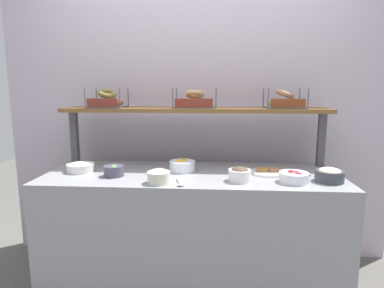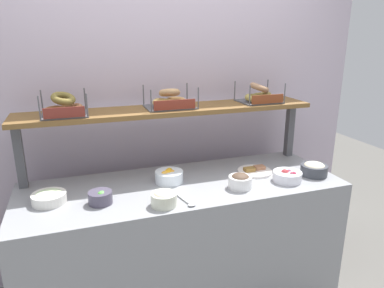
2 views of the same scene
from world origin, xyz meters
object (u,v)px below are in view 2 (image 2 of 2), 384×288
object	(u,v)px
bowl_veggie_mix	(101,197)
bowl_chocolate_spread	(240,181)
bowl_tuna_salad	(314,169)
bowl_potato_salad	(164,198)
bowl_scallion_spread	(49,197)
bagel_basket_everything	(259,95)
bagel_basket_cinnamon_raisin	(64,108)
serving_spoon_near_plate	(188,202)
serving_plate_white	(255,171)
bowl_fruit_salad	(169,176)
bowl_beet_salad	(287,176)
bagel_basket_sesame	(170,101)

from	to	relation	value
bowl_veggie_mix	bowl_chocolate_spread	bearing A→B (deg)	-4.13
bowl_tuna_salad	bowl_chocolate_spread	xyz separation A→B (m)	(-0.55, -0.03, 0.00)
bowl_potato_salad	bowl_scallion_spread	bearing A→B (deg)	158.07
bowl_veggie_mix	bagel_basket_everything	bearing A→B (deg)	17.84
bowl_scallion_spread	bagel_basket_cinnamon_raisin	distance (m)	0.53
serving_spoon_near_plate	serving_plate_white	bearing A→B (deg)	27.10
bowl_veggie_mix	bowl_scallion_spread	xyz separation A→B (m)	(-0.27, 0.10, -0.00)
serving_plate_white	bowl_tuna_salad	bearing A→B (deg)	-25.84
bagel_basket_everything	bowl_tuna_salad	bearing A→B (deg)	-62.55
bowl_potato_salad	bowl_scallion_spread	world-z (taller)	bowl_potato_salad
bowl_fruit_salad	bowl_scallion_spread	distance (m)	0.70
bowl_tuna_salad	bowl_fruit_salad	distance (m)	0.95
bowl_tuna_salad	serving_plate_white	xyz separation A→B (m)	(-0.35, 0.17, -0.03)
bowl_chocolate_spread	bowl_scallion_spread	world-z (taller)	bowl_chocolate_spread
serving_plate_white	bagel_basket_cinnamon_raisin	world-z (taller)	bagel_basket_cinnamon_raisin
bowl_tuna_salad	serving_spoon_near_plate	distance (m)	0.93
bowl_beet_salad	bagel_basket_cinnamon_raisin	bearing A→B (deg)	162.03
bowl_potato_salad	serving_plate_white	distance (m)	0.75
bowl_scallion_spread	bowl_fruit_salad	bearing A→B (deg)	5.35
bowl_chocolate_spread	bagel_basket_sesame	distance (m)	0.69
serving_spoon_near_plate	bagel_basket_sesame	xyz separation A→B (m)	(0.06, 0.54, 0.47)
bowl_potato_salad	serving_plate_white	world-z (taller)	bowl_potato_salad
bowl_tuna_salad	bagel_basket_everything	distance (m)	0.63
bowl_chocolate_spread	bagel_basket_sesame	bearing A→B (deg)	124.72
bowl_tuna_salad	bowl_scallion_spread	xyz separation A→B (m)	(-1.64, 0.13, -0.01)
bowl_fruit_salad	bowl_chocolate_spread	size ratio (longest dim) A/B	1.26
bowl_veggie_mix	bowl_fruit_salad	size ratio (longest dim) A/B	0.74
bagel_basket_sesame	bagel_basket_everything	world-z (taller)	bagel_basket_everything
bowl_chocolate_spread	bagel_basket_everything	size ratio (longest dim) A/B	0.49
bowl_fruit_salad	serving_plate_white	xyz separation A→B (m)	(0.59, -0.03, -0.03)
bowl_potato_salad	bagel_basket_cinnamon_raisin	xyz separation A→B (m)	(-0.47, 0.50, 0.43)
bowl_veggie_mix	serving_plate_white	bearing A→B (deg)	7.56
bowl_veggie_mix	bowl_potato_salad	bearing A→B (deg)	-23.11
bowl_tuna_salad	bowl_fruit_salad	size ratio (longest dim) A/B	0.98
bowl_potato_salad	bowl_chocolate_spread	size ratio (longest dim) A/B	1.01
bowl_potato_salad	serving_spoon_near_plate	size ratio (longest dim) A/B	0.82
bowl_beet_salad	serving_spoon_near_plate	size ratio (longest dim) A/B	1.04
bagel_basket_sesame	serving_spoon_near_plate	bearing A→B (deg)	-96.18
serving_spoon_near_plate	bagel_basket_sesame	distance (m)	0.72
bowl_scallion_spread	bagel_basket_everything	world-z (taller)	bagel_basket_everything
serving_plate_white	bagel_basket_sesame	world-z (taller)	bagel_basket_sesame
bowl_potato_salad	bagel_basket_cinnamon_raisin	world-z (taller)	bagel_basket_cinnamon_raisin
bowl_potato_salad	bagel_basket_everything	world-z (taller)	bagel_basket_everything
bowl_chocolate_spread	serving_plate_white	size ratio (longest dim) A/B	0.61
bowl_chocolate_spread	bowl_fruit_salad	bearing A→B (deg)	149.54
bowl_potato_salad	serving_spoon_near_plate	bearing A→B (deg)	-8.25
bowl_beet_salad	bowl_veggie_mix	xyz separation A→B (m)	(-1.15, 0.06, 0.00)
bowl_beet_salad	bowl_chocolate_spread	xyz separation A→B (m)	(-0.33, 0.00, 0.01)
bowl_scallion_spread	bagel_basket_sesame	xyz separation A→B (m)	(0.78, 0.28, 0.44)
bowl_potato_salad	serving_spoon_near_plate	distance (m)	0.14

